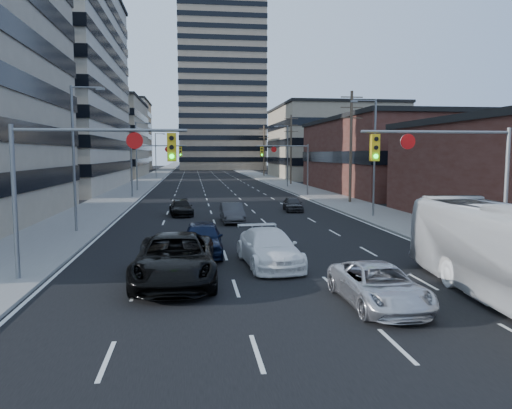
{
  "coord_description": "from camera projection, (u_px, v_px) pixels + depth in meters",
  "views": [
    {
      "loc": [
        -3.33,
        -11.73,
        4.9
      ],
      "look_at": [
        0.04,
        14.56,
        2.2
      ],
      "focal_mm": 35.0,
      "sensor_mm": 36.0,
      "label": 1
    }
  ],
  "objects": [
    {
      "name": "ground",
      "position": [
        328.0,
        350.0,
        12.49
      ],
      "size": [
        400.0,
        400.0,
        0.0
      ],
      "primitive_type": "plane",
      "color": "black",
      "rests_on": "ground"
    },
    {
      "name": "road_surface",
      "position": [
        204.0,
        171.0,
        140.78
      ],
      "size": [
        18.0,
        300.0,
        0.02
      ],
      "primitive_type": "cube",
      "color": "black",
      "rests_on": "ground"
    },
    {
      "name": "sidewalk_left",
      "position": [
        163.0,
        171.0,
        139.32
      ],
      "size": [
        5.0,
        300.0,
        0.15
      ],
      "primitive_type": "cube",
      "color": "slate",
      "rests_on": "ground"
    },
    {
      "name": "sidewalk_right",
      "position": [
        244.0,
        171.0,
        142.22
      ],
      "size": [
        5.0,
        300.0,
        0.15
      ],
      "primitive_type": "cube",
      "color": "slate",
      "rests_on": "ground"
    },
    {
      "name": "office_left_mid",
      "position": [
        13.0,
        86.0,
        66.87
      ],
      "size": [
        26.0,
        34.0,
        28.0
      ],
      "primitive_type": "cube",
      "color": "#ADA089",
      "rests_on": "ground"
    },
    {
      "name": "office_left_far",
      "position": [
        95.0,
        139.0,
        107.33
      ],
      "size": [
        20.0,
        30.0,
        16.0
      ],
      "primitive_type": "cube",
      "color": "gray",
      "rests_on": "ground"
    },
    {
      "name": "storefront_right_mid",
      "position": [
        405.0,
        157.0,
        64.41
      ],
      "size": [
        20.0,
        30.0,
        9.0
      ],
      "primitive_type": "cube",
      "color": "#472119",
      "rests_on": "ground"
    },
    {
      "name": "office_right_far",
      "position": [
        331.0,
        144.0,
        101.78
      ],
      "size": [
        22.0,
        28.0,
        14.0
      ],
      "primitive_type": "cube",
      "color": "gray",
      "rests_on": "ground"
    },
    {
      "name": "apartment_tower",
      "position": [
        220.0,
        78.0,
        158.34
      ],
      "size": [
        26.0,
        26.0,
        58.0
      ],
      "primitive_type": "cube",
      "color": "gray",
      "rests_on": "ground"
    },
    {
      "name": "bg_block_left",
      "position": [
        107.0,
        136.0,
        146.09
      ],
      "size": [
        24.0,
        24.0,
        20.0
      ],
      "primitive_type": "cube",
      "color": "#ADA089",
      "rests_on": "ground"
    },
    {
      "name": "bg_block_right",
      "position": [
        315.0,
        150.0,
        144.21
      ],
      "size": [
        22.0,
        22.0,
        12.0
      ],
      "primitive_type": "cube",
      "color": "gray",
      "rests_on": "ground"
    },
    {
      "name": "signal_near_left",
      "position": [
        83.0,
        169.0,
        19.0
      ],
      "size": [
        6.59,
        0.33,
        6.0
      ],
      "color": "slate",
      "rests_on": "ground"
    },
    {
      "name": "signal_near_right",
      "position": [
        451.0,
        168.0,
        20.89
      ],
      "size": [
        6.59,
        0.33,
        6.0
      ],
      "color": "slate",
      "rests_on": "ground"
    },
    {
      "name": "signal_far_left",
      "position": [
        153.0,
        159.0,
        55.49
      ],
      "size": [
        6.09,
        0.33,
        6.0
      ],
      "color": "slate",
      "rests_on": "ground"
    },
    {
      "name": "signal_far_right",
      "position": [
        288.0,
        159.0,
        57.43
      ],
      "size": [
        6.09,
        0.33,
        6.0
      ],
      "color": "slate",
      "rests_on": "ground"
    },
    {
      "name": "utility_pole_block",
      "position": [
        351.0,
        145.0,
        48.97
      ],
      "size": [
        2.2,
        0.28,
        11.0
      ],
      "color": "#4C3D2D",
      "rests_on": "ground"
    },
    {
      "name": "utility_pole_midblock",
      "position": [
        291.0,
        148.0,
        78.58
      ],
      "size": [
        2.2,
        0.28,
        11.0
      ],
      "color": "#4C3D2D",
      "rests_on": "ground"
    },
    {
      "name": "utility_pole_distant",
      "position": [
        264.0,
        150.0,
        108.18
      ],
      "size": [
        2.2,
        0.28,
        11.0
      ],
      "color": "#4C3D2D",
      "rests_on": "ground"
    },
    {
      "name": "streetlight_left_near",
      "position": [
        76.0,
        151.0,
        30.41
      ],
      "size": [
        2.03,
        0.22,
        9.0
      ],
      "color": "slate",
      "rests_on": "ground"
    },
    {
      "name": "streetlight_left_mid",
      "position": [
        138.0,
        153.0,
        64.95
      ],
      "size": [
        2.03,
        0.22,
        9.0
      ],
      "color": "slate",
      "rests_on": "ground"
    },
    {
      "name": "streetlight_left_far",
      "position": [
        157.0,
        153.0,
        99.49
      ],
      "size": [
        2.03,
        0.22,
        9.0
      ],
      "color": "slate",
      "rests_on": "ground"
    },
    {
      "name": "streetlight_right_near",
      "position": [
        373.0,
        152.0,
        37.96
      ],
      "size": [
        2.03,
        0.22,
        9.0
      ],
      "color": "slate",
      "rests_on": "ground"
    },
    {
      "name": "streetlight_right_far",
      "position": [
        287.0,
        153.0,
        72.5
      ],
      "size": [
        2.03,
        0.22,
        9.0
      ],
      "color": "slate",
      "rests_on": "ground"
    },
    {
      "name": "black_pickup",
      "position": [
        175.0,
        259.0,
        18.95
      ],
      "size": [
        3.11,
        6.63,
        1.83
      ],
      "primitive_type": "imported",
      "rotation": [
        0.0,
        0.0,
        -0.01
      ],
      "color": "black",
      "rests_on": "ground"
    },
    {
      "name": "white_van",
      "position": [
        269.0,
        248.0,
        21.83
      ],
      "size": [
        2.65,
        5.59,
        1.58
      ],
      "primitive_type": "imported",
      "rotation": [
        0.0,
        0.0,
        0.08
      ],
      "color": "white",
      "rests_on": "ground"
    },
    {
      "name": "silver_suv",
      "position": [
        379.0,
        285.0,
        16.07
      ],
      "size": [
        2.33,
        4.87,
        1.34
      ],
      "primitive_type": "imported",
      "rotation": [
        0.0,
        0.0,
        0.02
      ],
      "color": "silver",
      "rests_on": "ground"
    },
    {
      "name": "sedan_blue",
      "position": [
        202.0,
        239.0,
        24.11
      ],
      "size": [
        2.03,
        4.83,
        1.63
      ],
      "primitive_type": "imported",
      "rotation": [
        0.0,
        0.0,
        -0.02
      ],
      "color": "black",
      "rests_on": "ground"
    },
    {
      "name": "sedan_grey_center",
      "position": [
        232.0,
        213.0,
        35.65
      ],
      "size": [
        1.58,
        4.27,
        1.4
      ],
      "primitive_type": "imported",
      "rotation": [
        0.0,
        0.0,
        0.02
      ],
      "color": "#333335",
      "rests_on": "ground"
    },
    {
      "name": "sedan_black_far",
      "position": [
        181.0,
        208.0,
        39.63
      ],
      "size": [
        2.16,
        4.38,
        1.22
      ],
      "primitive_type": "imported",
      "rotation": [
        0.0,
        0.0,
        0.11
      ],
      "color": "black",
      "rests_on": "ground"
    },
    {
      "name": "sedan_grey_right",
      "position": [
        293.0,
        204.0,
        42.68
      ],
      "size": [
        1.66,
        3.71,
        1.24
      ],
      "primitive_type": "imported",
      "rotation": [
        0.0,
        0.0,
        -0.06
      ],
      "color": "#2C2C2E",
      "rests_on": "ground"
    }
  ]
}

